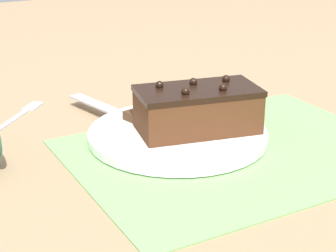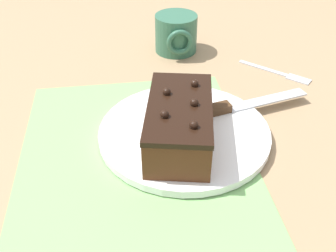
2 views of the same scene
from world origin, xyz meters
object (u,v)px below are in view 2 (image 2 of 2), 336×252
at_px(chocolate_cake, 179,123).
at_px(serving_knife, 230,107).
at_px(cake_plate, 184,132).
at_px(coffee_mug, 176,34).
at_px(dessert_fork, 280,73).

xyz_separation_m(chocolate_cake, serving_knife, (-0.07, 0.10, -0.03)).
relative_size(cake_plate, chocolate_cake, 1.39).
bearing_deg(coffee_mug, dessert_fork, 55.13).
height_order(serving_knife, coffee_mug, coffee_mug).
relative_size(cake_plate, dessert_fork, 2.24).
bearing_deg(chocolate_cake, serving_knife, 125.51).
bearing_deg(cake_plate, chocolate_cake, -25.92).
height_order(serving_knife, dessert_fork, serving_knife).
relative_size(serving_knife, dessert_fork, 1.83).
xyz_separation_m(coffee_mug, dessert_fork, (0.13, 0.19, -0.04)).
bearing_deg(serving_knife, chocolate_cake, -68.10).
height_order(cake_plate, dessert_fork, cake_plate).
bearing_deg(dessert_fork, coffee_mug, -80.74).
height_order(chocolate_cake, dessert_fork, chocolate_cake).
bearing_deg(dessert_fork, cake_plate, -8.05).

